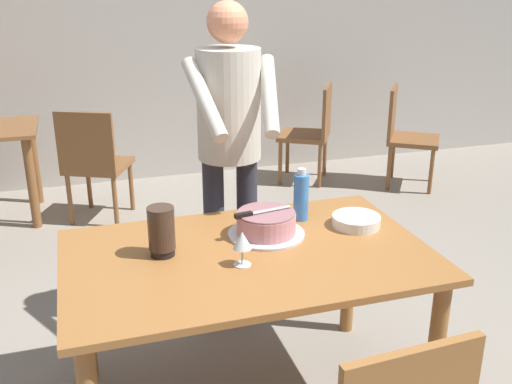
{
  "coord_description": "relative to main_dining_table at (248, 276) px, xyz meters",
  "views": [
    {
      "loc": [
        -0.63,
        -2.11,
        1.83
      ],
      "look_at": [
        0.13,
        0.29,
        0.9
      ],
      "focal_mm": 41.33,
      "sensor_mm": 36.0,
      "label": 1
    }
  ],
  "objects": [
    {
      "name": "back_wall",
      "position": [
        0.0,
        3.36,
        0.71
      ],
      "size": [
        10.0,
        0.12,
        2.7
      ],
      "primitive_type": "cube",
      "color": "#BCB7AD",
      "rests_on": "ground_plane"
    },
    {
      "name": "background_chair_3",
      "position": [
        2.2,
        2.41,
        -0.15
      ],
      "size": [
        0.61,
        0.61,
        0.9
      ],
      "color": "brown",
      "rests_on": "ground_plane"
    },
    {
      "name": "background_chair_0",
      "position": [
        -0.52,
        2.37,
        -0.15
      ],
      "size": [
        0.59,
        0.59,
        0.9
      ],
      "color": "brown",
      "rests_on": "ground_plane"
    },
    {
      "name": "wine_glass_near",
      "position": [
        -0.05,
        -0.1,
        0.21
      ],
      "size": [
        0.08,
        0.08,
        0.14
      ],
      "color": "silver",
      "rests_on": "main_dining_table"
    },
    {
      "name": "cake_knife",
      "position": [
        0.06,
        0.13,
        0.22
      ],
      "size": [
        0.27,
        0.06,
        0.02
      ],
      "color": "silver",
      "rests_on": "cake_on_platter"
    },
    {
      "name": "cake_on_platter",
      "position": [
        0.13,
        0.14,
        0.16
      ],
      "size": [
        0.34,
        0.34,
        0.11
      ],
      "color": "silver",
      "rests_on": "main_dining_table"
    },
    {
      "name": "main_dining_table",
      "position": [
        0.0,
        0.0,
        0.0
      ],
      "size": [
        1.51,
        0.94,
        0.75
      ],
      "color": "#9E6633",
      "rests_on": "ground_plane"
    },
    {
      "name": "plate_stack",
      "position": [
        0.55,
        0.12,
        0.13
      ],
      "size": [
        0.22,
        0.22,
        0.05
      ],
      "color": "white",
      "rests_on": "main_dining_table"
    },
    {
      "name": "water_bottle",
      "position": [
        0.34,
        0.27,
        0.22
      ],
      "size": [
        0.07,
        0.07,
        0.25
      ],
      "color": "#387AC6",
      "rests_on": "main_dining_table"
    },
    {
      "name": "hurricane_lamp",
      "position": [
        -0.34,
        0.09,
        0.22
      ],
      "size": [
        0.11,
        0.11,
        0.21
      ],
      "color": "black",
      "rests_on": "main_dining_table"
    },
    {
      "name": "person_cutting_cake",
      "position": [
        0.11,
        0.68,
        0.43
      ],
      "size": [
        0.47,
        0.56,
        1.72
      ],
      "color": "#2D2D38",
      "rests_on": "ground_plane"
    },
    {
      "name": "background_chair_2",
      "position": [
        1.45,
        2.77,
        -0.15
      ],
      "size": [
        0.6,
        0.6,
        0.9
      ],
      "color": "brown",
      "rests_on": "ground_plane"
    }
  ]
}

